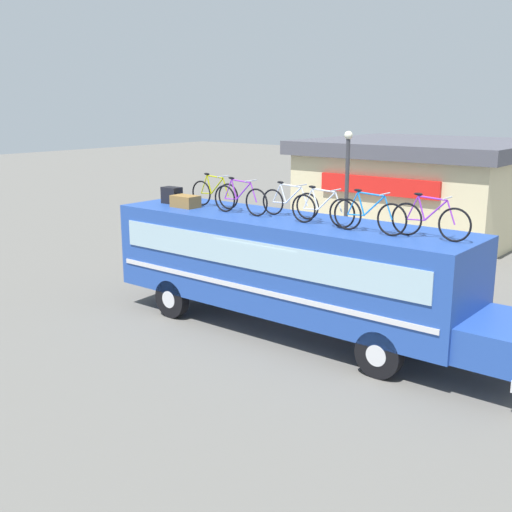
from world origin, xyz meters
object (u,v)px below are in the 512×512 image
(rooftop_bicycle_5, at_px, (369,215))
(rooftop_bicycle_4, at_px, (322,209))
(bus, at_px, (291,266))
(rooftop_bicycle_3, at_px, (290,203))
(luggage_bag_2, at_px, (185,201))
(rooftop_bicycle_2, at_px, (240,199))
(rooftop_bicycle_1, at_px, (214,193))
(street_lamp, at_px, (347,191))
(luggage_bag_1, at_px, (172,195))
(rooftop_bicycle_6, at_px, (430,220))

(rooftop_bicycle_5, bearing_deg, rooftop_bicycle_4, 175.11)
(bus, relative_size, rooftop_bicycle_3, 6.43)
(luggage_bag_2, bearing_deg, rooftop_bicycle_2, 3.13)
(rooftop_bicycle_1, bearing_deg, rooftop_bicycle_5, -5.62)
(rooftop_bicycle_4, relative_size, street_lamp, 0.36)
(bus, height_order, luggage_bag_1, luggage_bag_1)
(rooftop_bicycle_4, bearing_deg, rooftop_bicycle_2, -179.86)
(rooftop_bicycle_6, bearing_deg, street_lamp, 132.40)
(luggage_bag_1, bearing_deg, rooftop_bicycle_4, -1.56)
(rooftop_bicycle_1, xyz_separation_m, rooftop_bicycle_2, (1.26, -0.39, 0.01))
(rooftop_bicycle_5, bearing_deg, luggage_bag_1, 177.77)
(rooftop_bicycle_3, distance_m, rooftop_bicycle_6, 3.85)
(rooftop_bicycle_2, bearing_deg, rooftop_bicycle_4, 0.14)
(rooftop_bicycle_1, relative_size, street_lamp, 0.35)
(rooftop_bicycle_2, bearing_deg, rooftop_bicycle_5, -1.58)
(luggage_bag_2, bearing_deg, rooftop_bicycle_6, 2.17)
(rooftop_bicycle_1, distance_m, rooftop_bicycle_6, 6.36)
(bus, relative_size, luggage_bag_2, 14.80)
(bus, bearing_deg, street_lamp, 109.73)
(bus, distance_m, rooftop_bicycle_4, 1.88)
(rooftop_bicycle_1, bearing_deg, rooftop_bicycle_2, -17.34)
(rooftop_bicycle_6, bearing_deg, bus, 179.15)
(bus, relative_size, rooftop_bicycle_5, 6.12)
(bus, distance_m, street_lamp, 6.91)
(bus, xyz_separation_m, rooftop_bicycle_2, (-1.48, -0.21, 1.58))
(rooftop_bicycle_6, bearing_deg, rooftop_bicycle_4, -176.58)
(rooftop_bicycle_1, relative_size, rooftop_bicycle_6, 0.95)
(bus, xyz_separation_m, luggage_bag_2, (-3.37, -0.32, 1.35))
(luggage_bag_2, relative_size, rooftop_bicycle_6, 0.42)
(rooftop_bicycle_3, bearing_deg, rooftop_bicycle_2, -161.07)
(luggage_bag_1, relative_size, rooftop_bicycle_1, 0.33)
(bus, xyz_separation_m, rooftop_bicycle_3, (-0.23, 0.22, 1.56))
(luggage_bag_1, relative_size, rooftop_bicycle_2, 0.31)
(rooftop_bicycle_1, height_order, rooftop_bicycle_3, rooftop_bicycle_1)
(luggage_bag_1, relative_size, rooftop_bicycle_6, 0.31)
(luggage_bag_1, xyz_separation_m, rooftop_bicycle_5, (6.49, -0.25, 0.16))
(rooftop_bicycle_3, distance_m, rooftop_bicycle_4, 1.32)
(rooftop_bicycle_3, height_order, rooftop_bicycle_4, rooftop_bicycle_4)
(rooftop_bicycle_2, xyz_separation_m, rooftop_bicycle_3, (1.26, 0.43, -0.02))
(rooftop_bicycle_5, bearing_deg, rooftop_bicycle_6, 11.59)
(rooftop_bicycle_1, distance_m, street_lamp, 6.29)
(rooftop_bicycle_2, bearing_deg, street_lamp, 97.05)
(rooftop_bicycle_6, bearing_deg, luggage_bag_2, -177.83)
(bus, relative_size, rooftop_bicycle_2, 6.25)
(rooftop_bicycle_2, distance_m, rooftop_bicycle_3, 1.33)
(rooftop_bicycle_1, bearing_deg, street_lamp, 85.99)
(rooftop_bicycle_4, relative_size, rooftop_bicycle_6, 0.98)
(rooftop_bicycle_2, height_order, rooftop_bicycle_5, rooftop_bicycle_5)
(luggage_bag_2, distance_m, street_lamp, 6.84)
(luggage_bag_1, bearing_deg, street_lamp, 73.99)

